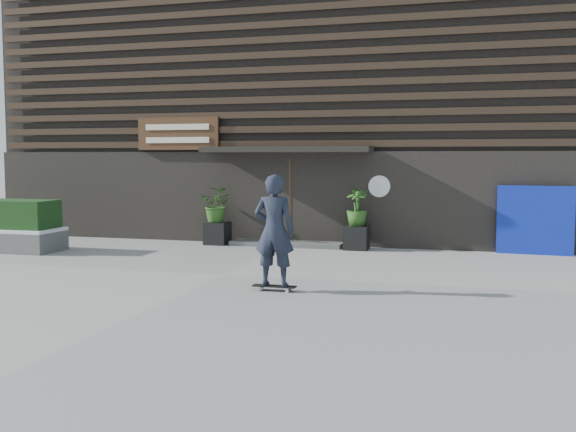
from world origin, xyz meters
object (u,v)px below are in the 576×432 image
(planter_pot_right, at_px, (357,238))
(blue_tarp, at_px, (535,220))
(planter_pot_left, at_px, (217,233))
(skateboarder, at_px, (274,231))

(planter_pot_right, bearing_deg, blue_tarp, 3.99)
(planter_pot_left, distance_m, planter_pot_right, 3.80)
(planter_pot_right, distance_m, blue_tarp, 4.34)
(blue_tarp, bearing_deg, planter_pot_left, -173.98)
(blue_tarp, distance_m, skateboarder, 7.65)
(planter_pot_right, distance_m, skateboarder, 5.76)
(planter_pot_left, xyz_separation_m, blue_tarp, (8.10, 0.30, 0.53))
(planter_pot_right, bearing_deg, skateboarder, -94.59)
(planter_pot_left, xyz_separation_m, planter_pot_right, (3.80, 0.00, 0.00))
(planter_pot_left, bearing_deg, skateboarder, -59.54)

